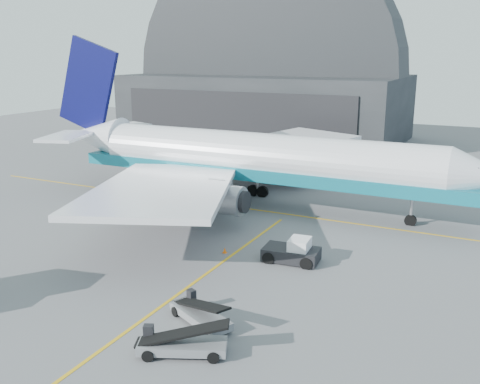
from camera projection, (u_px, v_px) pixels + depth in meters
The scene contains 8 objects.
ground at pixel (185, 289), 37.46m from camera, with size 200.00×200.00×0.00m, color #565659.
taxi_lines at pixel (259, 236), 48.44m from camera, with size 80.00×42.12×0.02m.
hangar at pixel (267, 88), 100.79m from camera, with size 50.00×28.30×28.00m.
airliner at pixel (245, 158), 57.65m from camera, with size 51.94×50.37×18.23m.
pushback_tug at pixel (293, 252), 42.32m from camera, with size 4.56×2.91×2.02m.
belt_loader_a at pixel (181, 344), 29.31m from camera, with size 5.18×3.48×1.97m.
belt_loader_b at pixel (200, 314), 32.73m from camera, with size 4.95×3.48×1.90m.
traffic_cone at pixel (225, 250), 44.23m from camera, with size 0.33×0.33×0.47m.
Camera 1 is at (18.76, -29.21, 16.12)m, focal length 40.00 mm.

